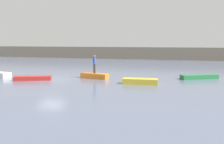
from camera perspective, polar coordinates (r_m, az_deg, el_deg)
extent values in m
plane|color=slate|center=(24.12, -14.02, -1.76)|extent=(120.00, 120.00, 0.00)
cube|color=gray|center=(51.62, 2.42, 4.48)|extent=(80.00, 1.20, 2.50)
cube|color=red|center=(24.31, -18.03, -1.36)|extent=(3.49, 2.27, 0.39)
cube|color=orange|center=(24.43, -4.10, -0.87)|extent=(2.90, 1.34, 0.49)
cube|color=gold|center=(21.15, 6.62, -2.18)|extent=(3.05, 1.19, 0.47)
cube|color=#2D7F47|center=(25.39, 19.73, -1.05)|extent=(3.74, 2.57, 0.42)
cylinder|color=#38332D|center=(24.34, -4.12, 0.78)|extent=(0.22, 0.22, 0.93)
cylinder|color=blue|center=(24.27, -4.13, 2.63)|extent=(0.32, 0.32, 0.64)
sphere|color=#936B4C|center=(24.24, -4.14, 3.66)|extent=(0.24, 0.24, 0.24)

